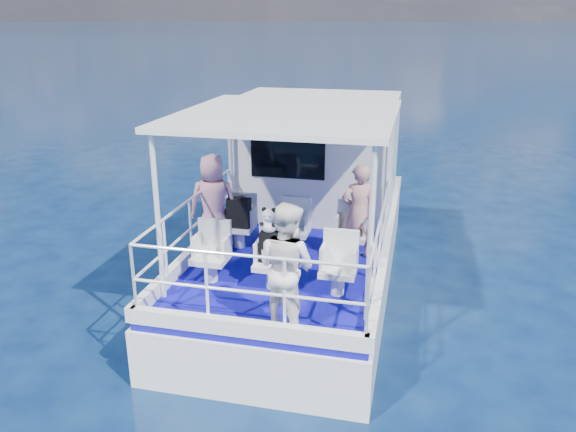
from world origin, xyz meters
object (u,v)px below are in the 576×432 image
object	(u,v)px
backpack_center	(271,247)
passenger_port_fwd	(213,203)
panda	(269,220)
passenger_stbd_aft	(286,267)

from	to	relation	value
backpack_center	passenger_port_fwd	bearing A→B (deg)	137.76
backpack_center	panda	size ratio (longest dim) A/B	1.22
passenger_port_fwd	backpack_center	xyz separation A→B (m)	(1.22, -1.11, -0.19)
passenger_stbd_aft	passenger_port_fwd	bearing A→B (deg)	-26.35
passenger_port_fwd	backpack_center	distance (m)	1.66
passenger_stbd_aft	backpack_center	bearing A→B (deg)	-40.36
passenger_port_fwd	panda	bearing A→B (deg)	124.07
passenger_port_fwd	backpack_center	world-z (taller)	passenger_port_fwd
passenger_stbd_aft	panda	bearing A→B (deg)	-39.44
backpack_center	passenger_stbd_aft	bearing A→B (deg)	-65.43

